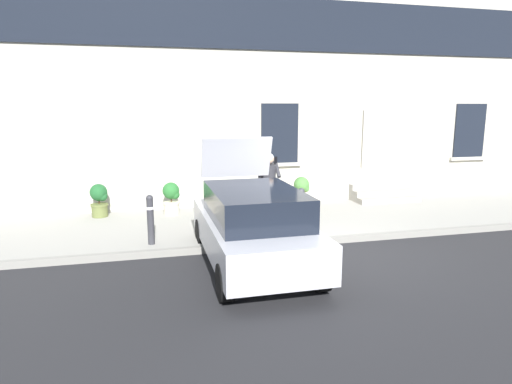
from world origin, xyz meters
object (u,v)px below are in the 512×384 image
(person_on_phone, at_px, (268,184))
(planter_charcoal, at_px, (239,194))
(planter_terracotta, at_px, (302,191))
(hatchback_car_silver, at_px, (253,225))
(planter_olive, at_px, (99,199))
(bollard_far_left, at_px, (150,218))
(planter_cream, at_px, (172,198))
(bollard_near_person, at_px, (301,209))

(person_on_phone, bearing_deg, planter_charcoal, 88.92)
(person_on_phone, distance_m, planter_terracotta, 2.31)
(hatchback_car_silver, distance_m, planter_terracotta, 4.61)
(hatchback_car_silver, relative_size, planter_olive, 4.74)
(bollard_far_left, distance_m, planter_cream, 2.58)
(planter_terracotta, bearing_deg, bollard_far_left, -148.53)
(bollard_near_person, height_order, bollard_far_left, same)
(bollard_near_person, height_order, planter_charcoal, bollard_near_person)
(planter_charcoal, bearing_deg, planter_terracotta, -0.22)
(hatchback_car_silver, distance_m, planter_cream, 4.09)
(bollard_far_left, bearing_deg, planter_charcoal, 47.25)
(person_on_phone, bearing_deg, hatchback_car_silver, -125.22)
(planter_cream, bearing_deg, planter_charcoal, 2.30)
(planter_olive, xyz_separation_m, planter_terracotta, (5.47, -0.14, 0.00))
(bollard_near_person, height_order, person_on_phone, person_on_phone)
(bollard_far_left, distance_m, planter_terracotta, 4.94)
(hatchback_car_silver, height_order, planter_cream, hatchback_car_silver)
(bollard_near_person, bearing_deg, planter_terracotta, 69.96)
(hatchback_car_silver, relative_size, person_on_phone, 2.33)
(hatchback_car_silver, relative_size, planter_charcoal, 4.74)
(hatchback_car_silver, distance_m, person_on_phone, 2.44)
(planter_olive, distance_m, planter_charcoal, 3.65)
(planter_olive, xyz_separation_m, planter_cream, (1.82, -0.21, 0.00))
(planter_olive, bearing_deg, planter_terracotta, -1.46)
(bollard_near_person, bearing_deg, hatchback_car_silver, -136.16)
(planter_terracotta, bearing_deg, planter_charcoal, 179.78)
(hatchback_car_silver, relative_size, bollard_near_person, 3.90)
(person_on_phone, xyz_separation_m, planter_olive, (-4.01, 1.85, -0.54))
(hatchback_car_silver, bearing_deg, planter_olive, 127.21)
(hatchback_car_silver, distance_m, bollard_far_left, 2.30)
(person_on_phone, height_order, planter_charcoal, person_on_phone)
(planter_olive, xyz_separation_m, planter_charcoal, (3.65, -0.13, 0.00))
(planter_charcoal, bearing_deg, planter_olive, 177.91)
(bollard_near_person, distance_m, planter_olive, 5.29)
(planter_olive, height_order, planter_charcoal, same)
(bollard_near_person, distance_m, planter_terracotta, 2.75)
(hatchback_car_silver, bearing_deg, planter_cream, 108.25)
(hatchback_car_silver, height_order, bollard_far_left, hatchback_car_silver)
(bollard_far_left, bearing_deg, planter_cream, 77.30)
(person_on_phone, distance_m, planter_olive, 4.45)
(hatchback_car_silver, relative_size, bollard_far_left, 3.90)
(bollard_near_person, relative_size, person_on_phone, 0.60)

